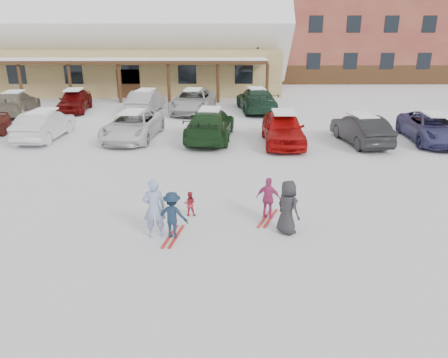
{
  "coord_description": "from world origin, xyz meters",
  "views": [
    {
      "loc": [
        0.21,
        -11.6,
        5.47
      ],
      "look_at": [
        0.3,
        1.0,
        1.0
      ],
      "focal_mm": 35.0,
      "sensor_mm": 36.0,
      "label": 1
    }
  ],
  "objects_px": {
    "parked_car_1": "(45,125)",
    "parked_car_8": "(75,100)",
    "child_navy": "(172,215)",
    "parked_car_11": "(256,100)",
    "parked_car_10": "(193,101)",
    "child_magenta": "(269,199)",
    "parked_car_9": "(146,101)",
    "day_lodge": "(114,43)",
    "toddler_red": "(190,204)",
    "parked_car_4": "(283,128)",
    "adult_skier": "(154,208)",
    "parked_car_7": "(15,103)",
    "parked_car_2": "(133,125)",
    "bystander_dark": "(288,207)",
    "parked_car_5": "(361,129)",
    "parked_car_3": "(210,124)",
    "parked_car_6": "(433,128)"
  },
  "relations": [
    {
      "from": "parked_car_4",
      "to": "child_navy",
      "type": "bearing_deg",
      "value": -112.3
    },
    {
      "from": "parked_car_7",
      "to": "parked_car_11",
      "type": "height_order",
      "value": "parked_car_11"
    },
    {
      "from": "parked_car_5",
      "to": "parked_car_4",
      "type": "bearing_deg",
      "value": -6.78
    },
    {
      "from": "parked_car_2",
      "to": "parked_car_6",
      "type": "relative_size",
      "value": 1.0
    },
    {
      "from": "child_magenta",
      "to": "child_navy",
      "type": "bearing_deg",
      "value": 45.27
    },
    {
      "from": "child_navy",
      "to": "parked_car_11",
      "type": "distance_m",
      "value": 18.56
    },
    {
      "from": "child_navy",
      "to": "adult_skier",
      "type": "bearing_deg",
      "value": 5.66
    },
    {
      "from": "day_lodge",
      "to": "parked_car_11",
      "type": "height_order",
      "value": "day_lodge"
    },
    {
      "from": "parked_car_2",
      "to": "parked_car_6",
      "type": "distance_m",
      "value": 14.84
    },
    {
      "from": "child_magenta",
      "to": "parked_car_9",
      "type": "bearing_deg",
      "value": -47.62
    },
    {
      "from": "child_magenta",
      "to": "parked_car_11",
      "type": "bearing_deg",
      "value": -71.36
    },
    {
      "from": "toddler_red",
      "to": "parked_car_10",
      "type": "bearing_deg",
      "value": -84.66
    },
    {
      "from": "adult_skier",
      "to": "parked_car_7",
      "type": "xyz_separation_m",
      "value": [
        -11.33,
        17.18,
        -0.1
      ]
    },
    {
      "from": "bystander_dark",
      "to": "parked_car_5",
      "type": "bearing_deg",
      "value": -63.26
    },
    {
      "from": "parked_car_1",
      "to": "parked_car_6",
      "type": "xyz_separation_m",
      "value": [
        19.24,
        -0.67,
        -0.03
      ]
    },
    {
      "from": "parked_car_5",
      "to": "parked_car_7",
      "type": "xyz_separation_m",
      "value": [
        -19.88,
        7.39,
        0.03
      ]
    },
    {
      "from": "parked_car_1",
      "to": "parked_car_2",
      "type": "height_order",
      "value": "parked_car_1"
    },
    {
      "from": "child_magenta",
      "to": "parked_car_4",
      "type": "bearing_deg",
      "value": -78.53
    },
    {
      "from": "parked_car_8",
      "to": "parked_car_6",
      "type": "bearing_deg",
      "value": -27.03
    },
    {
      "from": "toddler_red",
      "to": "bystander_dark",
      "type": "bearing_deg",
      "value": 158.95
    },
    {
      "from": "parked_car_7",
      "to": "parked_car_11",
      "type": "xyz_separation_m",
      "value": [
        15.48,
        0.97,
        0.03
      ]
    },
    {
      "from": "toddler_red",
      "to": "parked_car_2",
      "type": "distance_m",
      "value": 10.04
    },
    {
      "from": "parked_car_4",
      "to": "parked_car_8",
      "type": "xyz_separation_m",
      "value": [
        -12.66,
        8.53,
        -0.06
      ]
    },
    {
      "from": "parked_car_4",
      "to": "parked_car_10",
      "type": "relative_size",
      "value": 0.86
    },
    {
      "from": "child_magenta",
      "to": "parked_car_9",
      "type": "distance_m",
      "value": 17.98
    },
    {
      "from": "child_magenta",
      "to": "bystander_dark",
      "type": "distance_m",
      "value": 1.03
    },
    {
      "from": "parked_car_11",
      "to": "parked_car_10",
      "type": "bearing_deg",
      "value": -2.4
    },
    {
      "from": "parked_car_10",
      "to": "bystander_dark",
      "type": "bearing_deg",
      "value": -72.01
    },
    {
      "from": "day_lodge",
      "to": "toddler_red",
      "type": "relative_size",
      "value": 38.21
    },
    {
      "from": "child_navy",
      "to": "parked_car_7",
      "type": "bearing_deg",
      "value": -44.54
    },
    {
      "from": "parked_car_3",
      "to": "child_navy",
      "type": "bearing_deg",
      "value": 91.32
    },
    {
      "from": "day_lodge",
      "to": "bystander_dark",
      "type": "distance_m",
      "value": 30.83
    },
    {
      "from": "parked_car_5",
      "to": "parked_car_7",
      "type": "distance_m",
      "value": 21.2
    },
    {
      "from": "parked_car_1",
      "to": "parked_car_8",
      "type": "height_order",
      "value": "parked_car_8"
    },
    {
      "from": "parked_car_4",
      "to": "parked_car_8",
      "type": "relative_size",
      "value": 1.09
    },
    {
      "from": "parked_car_10",
      "to": "parked_car_11",
      "type": "height_order",
      "value": "parked_car_11"
    },
    {
      "from": "parked_car_7",
      "to": "adult_skier",
      "type": "bearing_deg",
      "value": 116.34
    },
    {
      "from": "parked_car_5",
      "to": "parked_car_8",
      "type": "height_order",
      "value": "parked_car_8"
    },
    {
      "from": "adult_skier",
      "to": "parked_car_10",
      "type": "xyz_separation_m",
      "value": [
        -0.03,
        17.9,
        -0.08
      ]
    },
    {
      "from": "parked_car_5",
      "to": "parked_car_10",
      "type": "height_order",
      "value": "parked_car_10"
    },
    {
      "from": "parked_car_8",
      "to": "parked_car_9",
      "type": "bearing_deg",
      "value": -8.54
    },
    {
      "from": "parked_car_5",
      "to": "parked_car_7",
      "type": "relative_size",
      "value": 0.85
    },
    {
      "from": "parked_car_11",
      "to": "parked_car_2",
      "type": "bearing_deg",
      "value": 41.56
    },
    {
      "from": "parked_car_1",
      "to": "parked_car_5",
      "type": "xyz_separation_m",
      "value": [
        15.59,
        -1.01,
        -0.02
      ]
    },
    {
      "from": "bystander_dark",
      "to": "parked_car_4",
      "type": "xyz_separation_m",
      "value": [
        1.15,
        9.53,
        0.02
      ]
    },
    {
      "from": "toddler_red",
      "to": "parked_car_1",
      "type": "distance_m",
      "value": 12.3
    },
    {
      "from": "parked_car_4",
      "to": "parked_car_8",
      "type": "bearing_deg",
      "value": 147.38
    },
    {
      "from": "toddler_red",
      "to": "child_magenta",
      "type": "bearing_deg",
      "value": 175.96
    },
    {
      "from": "child_navy",
      "to": "parked_car_1",
      "type": "distance_m",
      "value": 13.21
    },
    {
      "from": "parked_car_4",
      "to": "parked_car_1",
      "type": "bearing_deg",
      "value": 176.14
    }
  ]
}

